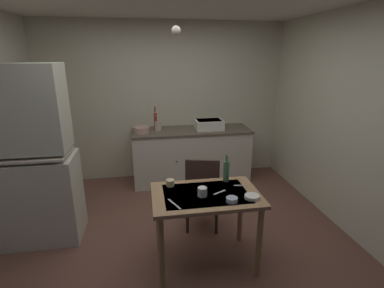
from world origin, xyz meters
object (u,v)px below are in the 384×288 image
(chair_far_side, at_px, (202,193))
(mug_dark, at_px, (170,183))
(hutch_cabinet, at_px, (34,163))
(serving_bowl_wide, at_px, (232,200))
(hand_pump, at_px, (156,120))
(sink_basin, at_px, (209,124))
(dining_table, at_px, (206,204))
(glass_bottle, at_px, (226,170))
(mixing_bowl_counter, at_px, (141,130))

(chair_far_side, relative_size, mug_dark, 11.02)
(hutch_cabinet, relative_size, serving_bowl_wide, 18.67)
(hand_pump, xyz_separation_m, mug_dark, (0.05, -1.81, -0.25))
(sink_basin, relative_size, serving_bowl_wide, 4.20)
(chair_far_side, bearing_deg, dining_table, -98.47)
(serving_bowl_wide, xyz_separation_m, glass_bottle, (0.07, 0.45, 0.10))
(chair_far_side, height_order, serving_bowl_wide, chair_far_side)
(mixing_bowl_counter, xyz_separation_m, serving_bowl_wide, (0.79, -2.14, -0.14))
(hutch_cabinet, relative_size, mug_dark, 23.16)
(hutch_cabinet, distance_m, mug_dark, 1.50)
(mug_dark, xyz_separation_m, glass_bottle, (0.59, 0.02, 0.09))
(sink_basin, xyz_separation_m, mug_dark, (-0.80, -1.76, -0.16))
(sink_basin, height_order, serving_bowl_wide, sink_basin)
(mixing_bowl_counter, xyz_separation_m, glass_bottle, (0.87, -1.69, -0.04))
(hand_pump, distance_m, serving_bowl_wide, 2.32)
(hand_pump, height_order, mixing_bowl_counter, hand_pump)
(sink_basin, distance_m, chair_far_side, 1.55)
(hand_pump, xyz_separation_m, glass_bottle, (0.64, -1.79, -0.16))
(mixing_bowl_counter, height_order, glass_bottle, glass_bottle)
(hand_pump, height_order, serving_bowl_wide, hand_pump)
(hand_pump, height_order, chair_far_side, hand_pump)
(sink_basin, xyz_separation_m, hand_pump, (-0.85, 0.05, 0.09))
(mug_dark, relative_size, glass_bottle, 0.29)
(mixing_bowl_counter, xyz_separation_m, mug_dark, (0.28, -1.71, -0.13))
(serving_bowl_wide, height_order, glass_bottle, glass_bottle)
(dining_table, bearing_deg, hand_pump, 100.42)
(hand_pump, bearing_deg, chair_far_side, -72.69)
(hutch_cabinet, relative_size, dining_table, 1.89)
(hand_pump, distance_m, dining_table, 2.11)
(hutch_cabinet, distance_m, dining_table, 1.90)
(dining_table, xyz_separation_m, mug_dark, (-0.32, 0.23, 0.15))
(sink_basin, distance_m, mixing_bowl_counter, 1.08)
(dining_table, bearing_deg, sink_basin, 76.53)
(glass_bottle, bearing_deg, mug_dark, -178.11)
(hand_pump, bearing_deg, glass_bottle, -70.24)
(sink_basin, height_order, mug_dark, sink_basin)
(hand_pump, bearing_deg, sink_basin, -3.04)
(sink_basin, relative_size, hand_pump, 1.13)
(mixing_bowl_counter, distance_m, serving_bowl_wide, 2.28)
(glass_bottle, bearing_deg, mixing_bowl_counter, 117.10)
(hutch_cabinet, xyz_separation_m, sink_basin, (2.21, 1.28, 0.04))
(hand_pump, height_order, mug_dark, hand_pump)
(sink_basin, bearing_deg, chair_far_side, -105.39)
(sink_basin, xyz_separation_m, dining_table, (-0.48, -1.99, -0.31))
(sink_basin, height_order, dining_table, sink_basin)
(hutch_cabinet, xyz_separation_m, serving_bowl_wide, (1.93, -0.91, -0.13))
(sink_basin, relative_size, mixing_bowl_counter, 1.75)
(hutch_cabinet, height_order, sink_basin, hutch_cabinet)
(hutch_cabinet, height_order, mug_dark, hutch_cabinet)
(chair_far_side, bearing_deg, mug_dark, -140.23)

